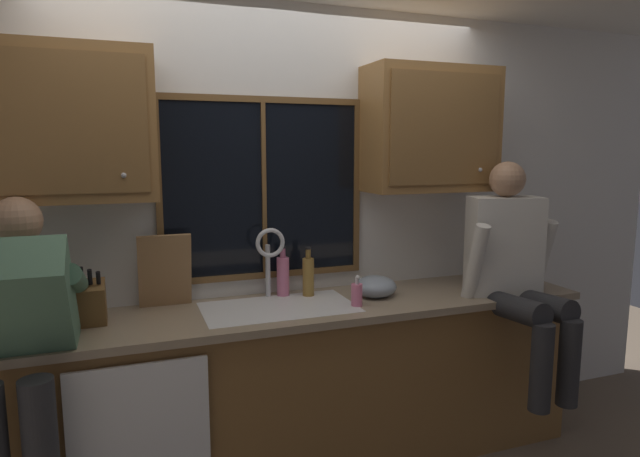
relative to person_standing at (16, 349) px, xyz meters
The scene contains 22 objects.
back_wall 1.46m from the person_standing, 27.84° to the left, with size 5.63×0.12×2.55m, color silver.
window_glass 1.44m from the person_standing, 27.00° to the left, with size 1.10×0.02×0.95m, color black.
window_frame_top 1.69m from the person_standing, 26.61° to the left, with size 1.17×0.02×0.04m, color brown.
window_frame_bottom 1.32m from the person_standing, 26.61° to the left, with size 1.17×0.02×0.04m, color brown.
window_frame_left 1.02m from the person_standing, 44.05° to the left, with size 0.04×0.02×0.95m, color brown.
window_frame_right 1.93m from the person_standing, 18.67° to the left, with size 0.04×0.02×0.95m, color brown.
window_mullion_center 1.43m from the person_standing, 26.53° to the left, with size 0.02×0.02×0.95m, color brown.
lower_cabinet_run 1.40m from the person_standing, 14.10° to the left, with size 3.23×0.58×0.88m, color brown.
countertop 1.30m from the person_standing, 13.25° to the left, with size 3.29×0.62×0.04m, color gray.
dishwasher_front 0.67m from the person_standing, ahead, with size 0.60×0.02×0.74m, color white.
upper_cabinet_left 1.02m from the person_standing, 64.70° to the left, with size 0.78×0.36×0.72m.
upper_cabinet_right 2.37m from the person_standing, 11.53° to the left, with size 0.78×0.36×0.72m.
sink 1.22m from the person_standing, 14.65° to the left, with size 0.80×0.46×0.21m.
faucet 1.30m from the person_standing, 22.38° to the left, with size 0.18×0.09×0.40m.
person_standing is the anchor object (origin of this frame).
person_sitting_on_counter 2.48m from the person_standing, ahead, with size 0.54×0.64×1.26m.
knife_block 0.42m from the person_standing, 49.34° to the left, with size 0.12×0.18×0.32m.
cutting_board 0.82m from the person_standing, 39.81° to the left, with size 0.27×0.02×0.40m, color #997047.
mixing_bowl 1.78m from the person_standing, 10.82° to the left, with size 0.24×0.24×0.12m, color #8C99A8.
soap_dispenser 1.59m from the person_standing, ahead, with size 0.06×0.07×0.17m.
bottle_green_glass 1.48m from the person_standing, 18.56° to the left, with size 0.07×0.07×0.28m.
bottle_tall_clear 1.37m from the person_standing, 22.55° to the left, with size 0.07×0.07×0.29m.
Camera 1 is at (-0.83, -2.95, 1.75)m, focal length 30.12 mm.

